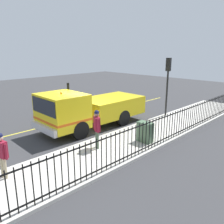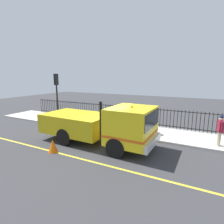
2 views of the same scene
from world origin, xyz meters
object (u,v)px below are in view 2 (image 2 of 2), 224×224
(work_truck, at_px, (105,124))
(utility_cabinet, at_px, (124,119))
(worker_standing, at_px, (147,117))
(traffic_light_near, at_px, (57,89))
(traffic_cone, at_px, (53,146))
(pedestrian_distant, at_px, (220,127))

(work_truck, relative_size, utility_cabinet, 6.80)
(worker_standing, xyz_separation_m, traffic_light_near, (-0.78, 6.97, 1.65))
(worker_standing, bearing_deg, traffic_cone, -5.62)
(work_truck, bearing_deg, traffic_light_near, -109.02)
(pedestrian_distant, relative_size, utility_cabinet, 1.68)
(utility_cabinet, bearing_deg, pedestrian_distant, -103.40)
(traffic_light_near, xyz_separation_m, utility_cabinet, (1.89, -4.84, -2.25))
(pedestrian_distant, xyz_separation_m, utility_cabinet, (1.47, 6.17, -0.53))
(pedestrian_distant, distance_m, utility_cabinet, 6.37)
(traffic_light_near, xyz_separation_m, traffic_cone, (-4.05, -3.49, -2.54))
(traffic_cone, bearing_deg, worker_standing, -35.75)
(utility_cabinet, bearing_deg, work_truck, -171.94)
(pedestrian_distant, xyz_separation_m, traffic_light_near, (-0.42, 11.01, 1.72))
(traffic_light_near, relative_size, traffic_cone, 5.83)
(utility_cabinet, bearing_deg, traffic_light_near, 111.37)
(work_truck, relative_size, traffic_cone, 10.24)
(pedestrian_distant, xyz_separation_m, traffic_cone, (-4.48, 7.53, -0.82))
(work_truck, bearing_deg, utility_cabinet, -170.70)
(worker_standing, distance_m, traffic_cone, 6.02)
(work_truck, distance_m, worker_standing, 3.19)
(work_truck, height_order, traffic_light_near, traffic_light_near)
(utility_cabinet, relative_size, traffic_cone, 1.51)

